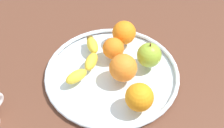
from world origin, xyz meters
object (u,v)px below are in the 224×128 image
at_px(apple, 149,55).
at_px(orange_front_left, 113,48).
at_px(orange_back_right, 124,33).
at_px(fruit_bowl, 112,74).
at_px(banana, 87,59).
at_px(orange_center, 139,97).
at_px(orange_front_right, 124,67).

xyz_separation_m(apple, orange_front_left, (-0.03, 0.10, -0.00)).
height_order(orange_back_right, orange_front_left, orange_back_right).
distance_m(fruit_bowl, banana, 0.08).
height_order(orange_center, orange_back_right, same).
distance_m(orange_center, orange_back_right, 0.24).
xyz_separation_m(banana, orange_front_left, (0.07, -0.04, 0.02)).
xyz_separation_m(fruit_bowl, orange_center, (-0.06, -0.12, 0.04)).
relative_size(fruit_bowl, orange_front_right, 4.99).
distance_m(orange_center, orange_front_left, 0.19).
relative_size(banana, orange_front_left, 3.07).
xyz_separation_m(banana, apple, (0.10, -0.14, 0.02)).
distance_m(fruit_bowl, orange_front_right, 0.06).
bearing_deg(apple, orange_back_right, 71.00).
bearing_deg(apple, orange_front_left, 108.22).
relative_size(apple, orange_front_right, 1.03).
relative_size(fruit_bowl, orange_back_right, 5.32).
bearing_deg(orange_back_right, fruit_bowl, -160.67).
bearing_deg(orange_front_right, banana, 99.83).
relative_size(banana, apple, 2.45).
bearing_deg(orange_front_right, orange_back_right, 33.94).
distance_m(banana, orange_front_left, 0.08).
bearing_deg(orange_back_right, orange_center, -137.12).
bearing_deg(fruit_bowl, orange_front_right, -83.58).
bearing_deg(orange_front_left, orange_center, -124.84).
height_order(banana, apple, apple).
height_order(orange_center, orange_front_right, orange_front_right).
xyz_separation_m(banana, orange_center, (-0.04, -0.20, 0.02)).
relative_size(orange_front_right, orange_back_right, 1.06).
bearing_deg(orange_front_left, banana, 147.11).
bearing_deg(banana, orange_back_right, -31.90).
bearing_deg(orange_center, fruit_bowl, 65.32).
distance_m(orange_front_right, orange_back_right, 0.14).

